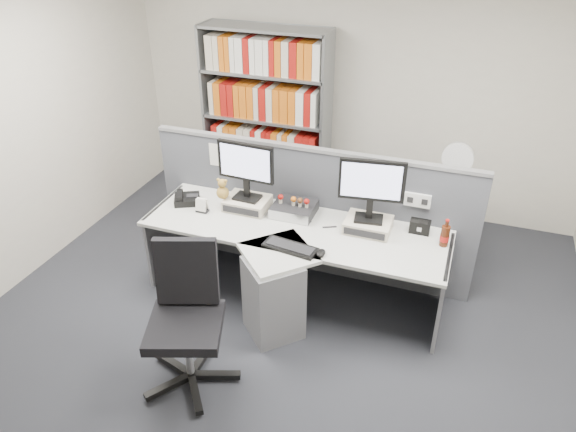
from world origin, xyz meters
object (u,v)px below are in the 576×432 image
at_px(desk_phone, 186,199).
at_px(filing_cabinet, 447,221).
at_px(keyboard, 290,247).
at_px(desk_calendar, 202,206).
at_px(monitor_right, 372,185).
at_px(cola_bottle, 445,236).
at_px(monitor_left, 246,166).
at_px(shelving_unit, 266,121).
at_px(desk_fan, 457,161).
at_px(desktop_pc, 294,209).
at_px(mouse, 321,253).
at_px(desk, 286,267).
at_px(office_chair, 187,313).
at_px(speaker, 420,227).

height_order(desk_phone, filing_cabinet, desk_phone).
distance_m(keyboard, desk_calendar, 0.98).
distance_m(monitor_right, filing_cabinet, 1.42).
bearing_deg(cola_bottle, filing_cabinet, 91.02).
height_order(monitor_left, shelving_unit, shelving_unit).
distance_m(desk_phone, desk_fan, 2.54).
bearing_deg(shelving_unit, desktop_pc, -59.92).
bearing_deg(mouse, desk_fan, 60.02).
distance_m(desk, shelving_unit, 2.12).
height_order(desk, shelving_unit, shelving_unit).
xyz_separation_m(mouse, office_chair, (-0.75, -0.82, -0.16)).
distance_m(mouse, desk_fan, 1.76).
xyz_separation_m(desktop_pc, keyboard, (0.15, -0.53, -0.03)).
relative_size(desktop_pc, desk_fan, 0.74).
xyz_separation_m(monitor_right, desk_calendar, (-1.45, -0.19, -0.37)).
bearing_deg(desk_fan, cola_bottle, -88.98).
xyz_separation_m(monitor_right, shelving_unit, (-1.49, 1.46, -0.17)).
xyz_separation_m(monitor_right, keyboard, (-0.52, -0.49, -0.41)).
bearing_deg(keyboard, speaker, 32.45).
relative_size(desk_phone, filing_cabinet, 0.42).
bearing_deg(desk_phone, desk_calendar, -25.41).
height_order(desk, desk_calendar, desk_calendar).
bearing_deg(desk_phone, monitor_left, 9.08).
bearing_deg(keyboard, mouse, -1.04).
distance_m(filing_cabinet, desk_fan, 0.66).
bearing_deg(desktop_pc, monitor_left, -174.13).
distance_m(desk, keyboard, 0.31).
bearing_deg(office_chair, cola_bottle, 38.18).
relative_size(cola_bottle, shelving_unit, 0.12).
relative_size(monitor_right, desk_fan, 1.10).
distance_m(desktop_pc, desk_calendar, 0.82).
xyz_separation_m(monitor_left, desk_calendar, (-0.35, -0.19, -0.36)).
distance_m(keyboard, filing_cabinet, 1.91).
bearing_deg(speaker, monitor_left, -175.93).
height_order(desk_calendar, filing_cabinet, desk_calendar).
xyz_separation_m(keyboard, desk_calendar, (-0.93, 0.29, 0.04)).
bearing_deg(desk_phone, desktop_pc, 7.71).
distance_m(desktop_pc, mouse, 0.67).
bearing_deg(monitor_right, desktop_pc, 176.26).
xyz_separation_m(speaker, filing_cabinet, (0.19, 0.91, -0.43)).
height_order(cola_bottle, shelving_unit, shelving_unit).
bearing_deg(desktop_pc, speaker, 3.35).
xyz_separation_m(keyboard, desk_fan, (1.12, 1.50, 0.27)).
xyz_separation_m(monitor_left, speaker, (1.51, 0.11, -0.36)).
bearing_deg(desk, filing_cabinet, 49.39).
bearing_deg(shelving_unit, office_chair, -80.13).
relative_size(keyboard, desk_phone, 1.57).
bearing_deg(monitor_left, keyboard, -39.90).
bearing_deg(monitor_right, filing_cabinet, 59.22).
bearing_deg(keyboard, desktop_pc, 106.09).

